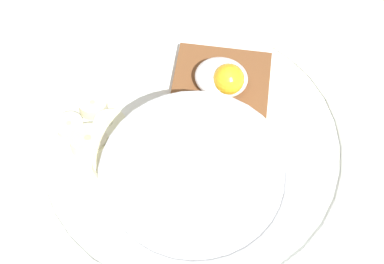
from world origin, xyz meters
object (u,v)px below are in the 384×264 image
object	(u,v)px
poached_egg	(224,78)
banana_slice_inner	(110,164)
oatmeal_bowl	(195,190)
banana_slice_back	(70,127)
toast_slice	(220,89)
banana_slice_left	(111,126)
banana_slice_right	(93,106)
banana_slice_front	(89,141)

from	to	relation	value
poached_egg	banana_slice_inner	xyz separation A→B (cm)	(-8.28, -10.19, -2.25)
oatmeal_bowl	banana_slice_back	size ratio (longest dim) A/B	4.84
toast_slice	banana_slice_inner	xyz separation A→B (cm)	(-8.01, -10.41, -0.08)
toast_slice	banana_slice_left	distance (cm)	11.36
banana_slice_right	banana_slice_front	bearing A→B (deg)	-76.35
banana_slice_left	banana_slice_back	size ratio (longest dim) A/B	1.38
banana_slice_back	banana_slice_inner	bearing A→B (deg)	-29.74
poached_egg	banana_slice_left	size ratio (longest dim) A/B	1.60
banana_slice_front	banana_slice_right	distance (cm)	4.04
poached_egg	banana_slice_right	distance (cm)	12.92
banana_slice_front	banana_slice_back	distance (cm)	2.54
toast_slice	banana_slice_left	bearing A→B (deg)	-144.40
poached_egg	banana_slice_back	size ratio (longest dim) A/B	2.20
banana_slice_front	banana_slice_left	xyz separation A→B (cm)	(1.41, 2.10, -0.18)
oatmeal_bowl	banana_slice_back	bearing A→B (deg)	160.79
poached_egg	banana_slice_back	xyz separation A→B (cm)	(-13.20, -7.38, -2.22)
toast_slice	banana_slice_inner	world-z (taller)	banana_slice_inner
banana_slice_left	banana_slice_right	xyz separation A→B (cm)	(-2.36, 1.82, -0.00)
oatmeal_bowl	banana_slice_left	bearing A→B (deg)	149.66
toast_slice	oatmeal_bowl	bearing A→B (deg)	-88.39
poached_egg	banana_slice_left	distance (cm)	11.68
oatmeal_bowl	banana_slice_back	distance (cm)	14.32
toast_slice	banana_slice_left	world-z (taller)	same
toast_slice	banana_slice_inner	distance (cm)	13.13
banana_slice_left	toast_slice	bearing A→B (deg)	35.60
oatmeal_bowl	toast_slice	world-z (taller)	oatmeal_bowl
oatmeal_bowl	banana_slice_right	world-z (taller)	oatmeal_bowl
banana_slice_inner	banana_slice_back	bearing A→B (deg)	150.26
banana_slice_front	poached_egg	bearing A→B (deg)	37.89
banana_slice_front	banana_slice_back	world-z (taller)	banana_slice_front
banana_slice_front	banana_slice_left	distance (cm)	2.54
toast_slice	banana_slice_back	size ratio (longest dim) A/B	3.29
banana_slice_front	banana_slice_inner	bearing A→B (deg)	-32.59
toast_slice	banana_slice_front	distance (cm)	13.76
banana_slice_back	banana_slice_right	size ratio (longest dim) A/B	1.03
oatmeal_bowl	poached_egg	distance (cm)	12.01
toast_slice	poached_egg	bearing A→B (deg)	-39.32
poached_egg	banana_slice_inner	world-z (taller)	poached_egg
toast_slice	poached_egg	world-z (taller)	poached_egg
banana_slice_left	banana_slice_front	bearing A→B (deg)	-123.87
banana_slice_front	banana_slice_left	bearing A→B (deg)	56.13
toast_slice	poached_egg	size ratio (longest dim) A/B	1.49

